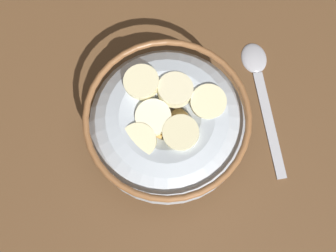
{
  "coord_description": "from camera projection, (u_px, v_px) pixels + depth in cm",
  "views": [
    {
      "loc": [
        0.08,
        11.19,
        44.22
      ],
      "look_at": [
        0.0,
        0.0,
        3.0
      ],
      "focal_mm": 47.24,
      "sensor_mm": 36.0,
      "label": 1
    }
  ],
  "objects": [
    {
      "name": "ground_plane",
      "position": [
        168.0,
        136.0,
        0.47
      ],
      "size": [
        113.81,
        113.81,
        2.0
      ],
      "primitive_type": "cube",
      "color": "brown"
    },
    {
      "name": "cereal_bowl",
      "position": [
        168.0,
        124.0,
        0.42
      ],
      "size": [
        15.29,
        15.29,
        7.05
      ],
      "color": "#B2BCC6",
      "rests_on": "ground_plane"
    },
    {
      "name": "spoon",
      "position": [
        260.0,
        80.0,
        0.47
      ],
      "size": [
        4.18,
        15.19,
        0.8
      ],
      "color": "#A5A5AD",
      "rests_on": "ground_plane"
    }
  ]
}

